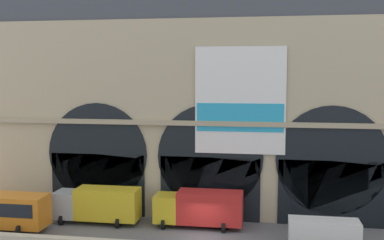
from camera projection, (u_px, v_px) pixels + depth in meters
ground_plane at (202, 239)px, 37.29m from camera, size 200.00×200.00×0.00m
station_building at (214, 100)px, 43.49m from camera, size 43.89×5.16×21.85m
box_truck_midwest at (98, 204)px, 41.16m from camera, size 7.50×2.91×3.12m
box_truck_center at (200, 208)px, 40.01m from camera, size 7.50×2.91×3.12m
van_mideast at (324, 232)px, 35.09m from camera, size 5.20×2.48×2.20m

